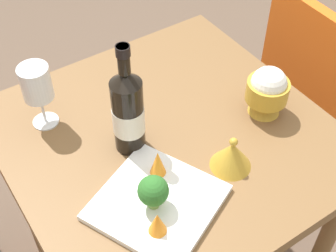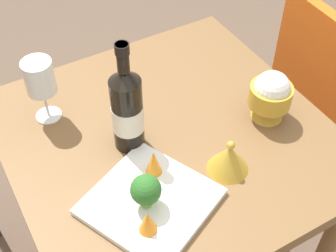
{
  "view_description": "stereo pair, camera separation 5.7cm",
  "coord_description": "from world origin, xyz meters",
  "px_view_note": "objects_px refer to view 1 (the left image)",
  "views": [
    {
      "loc": [
        -0.69,
        0.46,
        1.63
      ],
      "look_at": [
        0.0,
        0.0,
        0.78
      ],
      "focal_mm": 50.73,
      "sensor_mm": 36.0,
      "label": 1
    },
    {
      "loc": [
        -0.72,
        0.41,
        1.63
      ],
      "look_at": [
        0.0,
        0.0,
        0.78
      ],
      "focal_mm": 50.73,
      "sensor_mm": 36.0,
      "label": 2
    }
  ],
  "objects_px": {
    "wine_bottle": "(128,111)",
    "wine_glass": "(36,84)",
    "serving_plate": "(157,202)",
    "carrot_garnish_right": "(158,163)",
    "rice_bowl_lid": "(232,155)",
    "carrot_garnish_left": "(157,223)",
    "chair_near_window": "(318,82)",
    "rice_bowl": "(267,90)",
    "broccoli_floret": "(153,191)"
  },
  "relations": [
    {
      "from": "rice_bowl_lid",
      "to": "carrot_garnish_right",
      "type": "height_order",
      "value": "rice_bowl_lid"
    },
    {
      "from": "rice_bowl_lid",
      "to": "serving_plate",
      "type": "height_order",
      "value": "rice_bowl_lid"
    },
    {
      "from": "wine_bottle",
      "to": "broccoli_floret",
      "type": "xyz_separation_m",
      "value": [
        -0.19,
        0.05,
        -0.05
      ]
    },
    {
      "from": "chair_near_window",
      "to": "rice_bowl",
      "type": "height_order",
      "value": "rice_bowl"
    },
    {
      "from": "rice_bowl",
      "to": "rice_bowl_lid",
      "type": "xyz_separation_m",
      "value": [
        -0.1,
        0.19,
        -0.04
      ]
    },
    {
      "from": "chair_near_window",
      "to": "wine_bottle",
      "type": "distance_m",
      "value": 0.87
    },
    {
      "from": "rice_bowl_lid",
      "to": "carrot_garnish_right",
      "type": "xyz_separation_m",
      "value": [
        0.07,
        0.16,
        0.01
      ]
    },
    {
      "from": "wine_glass",
      "to": "carrot_garnish_right",
      "type": "xyz_separation_m",
      "value": [
        -0.31,
        -0.15,
        -0.08
      ]
    },
    {
      "from": "chair_near_window",
      "to": "carrot_garnish_right",
      "type": "relative_size",
      "value": 12.29
    },
    {
      "from": "wine_glass",
      "to": "rice_bowl",
      "type": "height_order",
      "value": "wine_glass"
    },
    {
      "from": "rice_bowl_lid",
      "to": "broccoli_floret",
      "type": "relative_size",
      "value": 1.17
    },
    {
      "from": "wine_glass",
      "to": "broccoli_floret",
      "type": "distance_m",
      "value": 0.4
    },
    {
      "from": "rice_bowl",
      "to": "carrot_garnish_right",
      "type": "height_order",
      "value": "rice_bowl"
    },
    {
      "from": "serving_plate",
      "to": "carrot_garnish_right",
      "type": "xyz_separation_m",
      "value": [
        0.07,
        -0.04,
        0.04
      ]
    },
    {
      "from": "carrot_garnish_left",
      "to": "wine_bottle",
      "type": "bearing_deg",
      "value": -18.12
    },
    {
      "from": "rice_bowl_lid",
      "to": "rice_bowl",
      "type": "bearing_deg",
      "value": -63.27
    },
    {
      "from": "carrot_garnish_left",
      "to": "carrot_garnish_right",
      "type": "xyz_separation_m",
      "value": [
        0.13,
        -0.09,
        0.01
      ]
    },
    {
      "from": "carrot_garnish_left",
      "to": "serving_plate",
      "type": "bearing_deg",
      "value": -31.61
    },
    {
      "from": "rice_bowl_lid",
      "to": "carrot_garnish_right",
      "type": "bearing_deg",
      "value": 67.57
    },
    {
      "from": "broccoli_floret",
      "to": "rice_bowl_lid",
      "type": "bearing_deg",
      "value": -88.94
    },
    {
      "from": "rice_bowl_lid",
      "to": "carrot_garnish_left",
      "type": "distance_m",
      "value": 0.26
    },
    {
      "from": "chair_near_window",
      "to": "wine_glass",
      "type": "relative_size",
      "value": 4.75
    },
    {
      "from": "broccoli_floret",
      "to": "carrot_garnish_right",
      "type": "relative_size",
      "value": 1.24
    },
    {
      "from": "rice_bowl_lid",
      "to": "broccoli_floret",
      "type": "xyz_separation_m",
      "value": [
        -0.0,
        0.22,
        0.03
      ]
    },
    {
      "from": "chair_near_window",
      "to": "broccoli_floret",
      "type": "relative_size",
      "value": 9.91
    },
    {
      "from": "wine_glass",
      "to": "chair_near_window",
      "type": "bearing_deg",
      "value": -97.86
    },
    {
      "from": "wine_glass",
      "to": "carrot_garnish_left",
      "type": "xyz_separation_m",
      "value": [
        -0.44,
        -0.06,
        -0.08
      ]
    },
    {
      "from": "wine_glass",
      "to": "rice_bowl",
      "type": "distance_m",
      "value": 0.58
    },
    {
      "from": "serving_plate",
      "to": "carrot_garnish_left",
      "type": "relative_size",
      "value": 5.69
    },
    {
      "from": "rice_bowl",
      "to": "serving_plate",
      "type": "bearing_deg",
      "value": 103.29
    },
    {
      "from": "chair_near_window",
      "to": "broccoli_floret",
      "type": "height_order",
      "value": "same"
    },
    {
      "from": "serving_plate",
      "to": "broccoli_floret",
      "type": "relative_size",
      "value": 3.86
    },
    {
      "from": "wine_bottle",
      "to": "carrot_garnish_left",
      "type": "height_order",
      "value": "wine_bottle"
    },
    {
      "from": "wine_bottle",
      "to": "carrot_garnish_right",
      "type": "bearing_deg",
      "value": -178.81
    },
    {
      "from": "carrot_garnish_right",
      "to": "broccoli_floret",
      "type": "bearing_deg",
      "value": 141.17
    },
    {
      "from": "chair_near_window",
      "to": "wine_glass",
      "type": "distance_m",
      "value": 1.01
    },
    {
      "from": "wine_bottle",
      "to": "broccoli_floret",
      "type": "bearing_deg",
      "value": 164.17
    },
    {
      "from": "rice_bowl",
      "to": "broccoli_floret",
      "type": "xyz_separation_m",
      "value": [
        -0.1,
        0.41,
        -0.01
      ]
    },
    {
      "from": "serving_plate",
      "to": "carrot_garnish_right",
      "type": "bearing_deg",
      "value": -34.7
    },
    {
      "from": "rice_bowl",
      "to": "rice_bowl_lid",
      "type": "bearing_deg",
      "value": 116.73
    },
    {
      "from": "wine_bottle",
      "to": "wine_glass",
      "type": "bearing_deg",
      "value": 36.6
    },
    {
      "from": "chair_near_window",
      "to": "broccoli_floret",
      "type": "bearing_deg",
      "value": -71.04
    },
    {
      "from": "wine_bottle",
      "to": "rice_bowl",
      "type": "bearing_deg",
      "value": -104.57
    },
    {
      "from": "wine_bottle",
      "to": "rice_bowl_lid",
      "type": "relative_size",
      "value": 3.02
    },
    {
      "from": "serving_plate",
      "to": "broccoli_floret",
      "type": "distance_m",
      "value": 0.06
    },
    {
      "from": "wine_bottle",
      "to": "rice_bowl",
      "type": "relative_size",
      "value": 2.13
    },
    {
      "from": "wine_bottle",
      "to": "serving_plate",
      "type": "bearing_deg",
      "value": 167.2
    },
    {
      "from": "chair_near_window",
      "to": "rice_bowl",
      "type": "bearing_deg",
      "value": -68.29
    },
    {
      "from": "rice_bowl",
      "to": "broccoli_floret",
      "type": "bearing_deg",
      "value": 103.73
    },
    {
      "from": "chair_near_window",
      "to": "rice_bowl",
      "type": "xyz_separation_m",
      "value": [
        -0.16,
        0.44,
        0.29
      ]
    }
  ]
}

